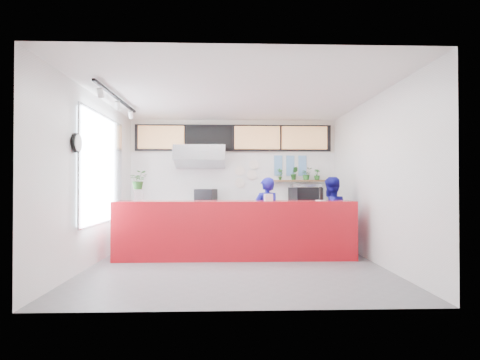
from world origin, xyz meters
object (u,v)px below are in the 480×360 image
(panini_oven, at_px, (206,198))
(espresso_machine, at_px, (306,197))
(staff_center, at_px, (266,215))
(pepper_mill, at_px, (321,194))
(staff_right, at_px, (331,215))
(service_counter, at_px, (235,230))

(panini_oven, bearing_deg, espresso_machine, 14.38)
(staff_center, distance_m, pepper_mill, 1.24)
(staff_center, bearing_deg, staff_right, 158.22)
(service_counter, xyz_separation_m, pepper_mill, (1.63, -0.00, 0.69))
(espresso_machine, height_order, staff_right, staff_right)
(panini_oven, height_order, espresso_machine, espresso_machine)
(staff_center, height_order, pepper_mill, staff_center)
(service_counter, xyz_separation_m, panini_oven, (-0.66, 1.80, 0.55))
(espresso_machine, distance_m, pepper_mill, 1.81)
(staff_center, height_order, staff_right, staff_right)
(service_counter, distance_m, pepper_mill, 1.77)
(panini_oven, height_order, staff_right, staff_right)
(staff_center, xyz_separation_m, staff_right, (1.31, -0.09, 0.00))
(staff_right, bearing_deg, espresso_machine, -102.63)
(espresso_machine, relative_size, pepper_mill, 2.76)
(panini_oven, xyz_separation_m, staff_right, (2.63, -1.27, -0.32))
(espresso_machine, height_order, staff_center, staff_center)
(service_counter, bearing_deg, staff_right, 14.97)
(service_counter, bearing_deg, staff_center, 43.32)
(service_counter, relative_size, staff_right, 2.87)
(staff_center, bearing_deg, espresso_machine, -149.70)
(espresso_machine, xyz_separation_m, pepper_mill, (-0.09, -1.80, 0.12))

